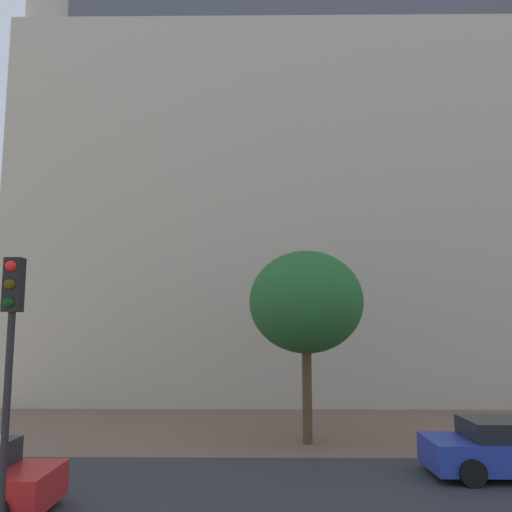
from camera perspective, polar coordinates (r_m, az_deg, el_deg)
ground_plane at (r=13.51m, az=0.41°, el=-23.65°), size 120.00×120.00×0.00m
street_asphalt_strip at (r=13.02m, az=0.40°, el=-24.27°), size 120.00×6.43×0.00m
landmark_building at (r=32.75m, az=3.39°, el=5.90°), size 28.03×15.55×34.46m
traffic_light_pole at (r=9.60m, az=-25.09°, el=-8.99°), size 0.28×0.34×4.88m
tree_curb_far at (r=17.58m, az=5.42°, el=-5.00°), size 3.76×3.76×6.21m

